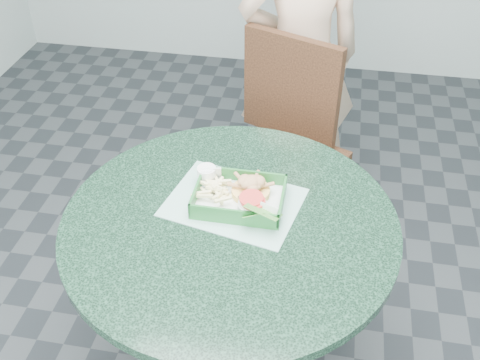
% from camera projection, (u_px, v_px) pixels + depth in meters
% --- Properties ---
extents(cafe_table, '(0.96, 0.96, 0.75)m').
position_uv_depth(cafe_table, '(231.00, 264.00, 1.71)').
color(cafe_table, black).
rests_on(cafe_table, floor).
extents(dining_chair, '(0.43, 0.43, 0.93)m').
position_uv_depth(dining_chair, '(286.00, 136.00, 2.34)').
color(dining_chair, '#4E2A1A').
rests_on(dining_chair, floor).
extents(diner_person, '(0.62, 0.51, 1.47)m').
position_uv_depth(diner_person, '(300.00, 61.00, 2.43)').
color(diner_person, beige).
rests_on(diner_person, floor).
extents(placemat, '(0.43, 0.36, 0.00)m').
position_uv_depth(placemat, '(234.00, 207.00, 1.66)').
color(placemat, '#87BAAD').
rests_on(placemat, cafe_table).
extents(food_basket, '(0.26, 0.19, 0.05)m').
position_uv_depth(food_basket, '(239.00, 205.00, 1.65)').
color(food_basket, '#216B2E').
rests_on(food_basket, placemat).
extents(crab_sandwich, '(0.11, 0.11, 0.07)m').
position_uv_depth(crab_sandwich, '(251.00, 191.00, 1.65)').
color(crab_sandwich, '#EEB55A').
rests_on(crab_sandwich, food_basket).
extents(fries_pile, '(0.13, 0.13, 0.04)m').
position_uv_depth(fries_pile, '(215.00, 194.00, 1.66)').
color(fries_pile, '#FFF1A8').
rests_on(fries_pile, food_basket).
extents(sauce_ramekin, '(0.06, 0.06, 0.03)m').
position_uv_depth(sauce_ramekin, '(207.00, 177.00, 1.70)').
color(sauce_ramekin, white).
rests_on(sauce_ramekin, food_basket).
extents(garnish_cup, '(0.12, 0.12, 0.05)m').
position_uv_depth(garnish_cup, '(254.00, 211.00, 1.59)').
color(garnish_cup, silver).
rests_on(garnish_cup, food_basket).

